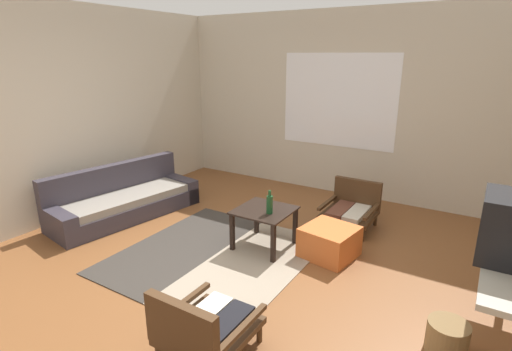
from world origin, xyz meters
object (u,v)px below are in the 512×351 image
(armchair_striped_foreground, at_px, (202,327))
(wicker_basket, at_px, (447,338))
(couch, at_px, (124,200))
(glass_bottle, at_px, (270,204))
(coffee_table, at_px, (264,217))
(ottoman_orange, at_px, (329,242))
(armchair_by_window, at_px, (352,207))

(armchair_striped_foreground, bearing_deg, wicker_basket, 33.78)
(couch, xyz_separation_m, glass_bottle, (2.15, 0.14, 0.34))
(coffee_table, bearing_deg, wicker_basket, -20.07)
(coffee_table, bearing_deg, glass_bottle, -32.23)
(glass_bottle, height_order, wicker_basket, glass_bottle)
(armchair_striped_foreground, bearing_deg, couch, 149.82)
(couch, relative_size, glass_bottle, 7.93)
(armchair_striped_foreground, height_order, wicker_basket, armchair_striped_foreground)
(couch, distance_m, ottoman_orange, 2.77)
(couch, xyz_separation_m, armchair_striped_foreground, (2.55, -1.48, 0.05))
(couch, height_order, wicker_basket, couch)
(coffee_table, bearing_deg, ottoman_orange, 15.50)
(coffee_table, relative_size, armchair_by_window, 0.95)
(ottoman_orange, height_order, glass_bottle, glass_bottle)
(armchair_by_window, relative_size, glass_bottle, 2.44)
(ottoman_orange, relative_size, glass_bottle, 2.02)
(coffee_table, distance_m, ottoman_orange, 0.75)
(coffee_table, distance_m, glass_bottle, 0.23)
(armchair_striped_foreground, height_order, ottoman_orange, armchair_striped_foreground)
(armchair_by_window, xyz_separation_m, armchair_striped_foreground, (-0.14, -2.74, 0.01))
(armchair_by_window, xyz_separation_m, ottoman_orange, (0.06, -0.87, -0.09))
(armchair_by_window, xyz_separation_m, glass_bottle, (-0.54, -1.12, 0.30))
(armchair_by_window, relative_size, ottoman_orange, 1.21)
(couch, distance_m, wicker_basket, 4.03)
(armchair_by_window, bearing_deg, ottoman_orange, -86.32)
(armchair_striped_foreground, relative_size, ottoman_orange, 1.24)
(couch, bearing_deg, armchair_striped_foreground, -30.18)
(coffee_table, height_order, glass_bottle, glass_bottle)
(ottoman_orange, bearing_deg, wicker_basket, -35.75)
(armchair_by_window, distance_m, glass_bottle, 1.28)
(wicker_basket, bearing_deg, armchair_striped_foreground, -146.22)
(couch, height_order, glass_bottle, glass_bottle)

